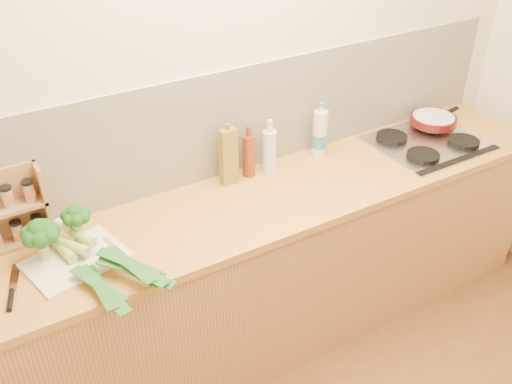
# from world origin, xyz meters

# --- Properties ---
(room_shell) EXTENTS (3.50, 3.50, 3.50)m
(room_shell) POSITION_xyz_m (0.00, 1.49, 1.17)
(room_shell) COLOR beige
(room_shell) RESTS_ON ground
(counter) EXTENTS (3.20, 0.62, 0.90)m
(counter) POSITION_xyz_m (0.00, 1.20, 0.45)
(counter) COLOR #B57A4B
(counter) RESTS_ON ground
(gas_hob) EXTENTS (0.58, 0.50, 0.04)m
(gas_hob) POSITION_xyz_m (1.02, 1.20, 0.91)
(gas_hob) COLOR silver
(gas_hob) RESTS_ON counter
(chopping_board) EXTENTS (0.43, 0.35, 0.01)m
(chopping_board) POSITION_xyz_m (-0.92, 1.19, 0.91)
(chopping_board) COLOR beige
(chopping_board) RESTS_ON counter
(broccoli_left) EXTENTS (0.15, 0.15, 0.19)m
(broccoli_left) POSITION_xyz_m (-1.02, 1.25, 1.04)
(broccoli_left) COLOR #95B167
(broccoli_left) RESTS_ON chopping_board
(broccoli_right) EXTENTS (0.12, 0.12, 0.18)m
(broccoli_right) POSITION_xyz_m (-0.87, 1.29, 1.03)
(broccoli_right) COLOR #95B167
(broccoli_right) RESTS_ON chopping_board
(leek_front) EXTENTS (0.18, 0.63, 0.04)m
(leek_front) POSITION_xyz_m (-0.93, 1.14, 0.93)
(leek_front) COLOR white
(leek_front) RESTS_ON chopping_board
(leek_mid) EXTENTS (0.39, 0.62, 0.04)m
(leek_mid) POSITION_xyz_m (-0.88, 1.16, 0.95)
(leek_mid) COLOR white
(leek_mid) RESTS_ON chopping_board
(leek_back) EXTENTS (0.28, 0.61, 0.04)m
(leek_back) POSITION_xyz_m (-0.84, 1.16, 0.97)
(leek_back) COLOR white
(leek_back) RESTS_ON chopping_board
(chefs_knife) EXTENTS (0.10, 0.27, 0.02)m
(chefs_knife) POSITION_xyz_m (-1.18, 1.11, 0.91)
(chefs_knife) COLOR silver
(chefs_knife) RESTS_ON counter
(skillet) EXTENTS (0.38, 0.26, 0.04)m
(skillet) POSITION_xyz_m (1.17, 1.31, 0.96)
(skillet) COLOR #4F0D0D
(skillet) RESTS_ON gas_hob
(spice_rack) EXTENTS (0.28, 0.11, 0.33)m
(spice_rack) POSITION_xyz_m (-1.09, 1.44, 1.05)
(spice_rack) COLOR #A27045
(spice_rack) RESTS_ON counter
(oil_tin) EXTENTS (0.08, 0.05, 0.32)m
(oil_tin) POSITION_xyz_m (-0.11, 1.40, 1.05)
(oil_tin) COLOR olive
(oil_tin) RESTS_ON counter
(glass_bottle) EXTENTS (0.07, 0.07, 0.28)m
(glass_bottle) POSITION_xyz_m (0.12, 1.40, 1.02)
(glass_bottle) COLOR silver
(glass_bottle) RESTS_ON counter
(amber_bottle) EXTENTS (0.06, 0.06, 0.27)m
(amber_bottle) POSITION_xyz_m (0.01, 1.41, 1.02)
(amber_bottle) COLOR maroon
(amber_bottle) RESTS_ON counter
(water_bottle) EXTENTS (0.08, 0.08, 0.28)m
(water_bottle) POSITION_xyz_m (0.43, 1.40, 1.02)
(water_bottle) COLOR silver
(water_bottle) RESTS_ON counter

